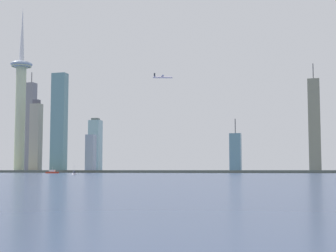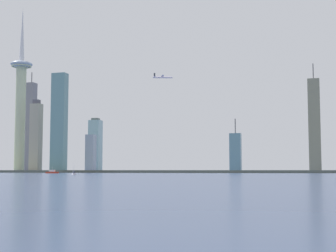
{
  "view_description": "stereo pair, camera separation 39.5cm",
  "coord_description": "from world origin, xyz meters",
  "px_view_note": "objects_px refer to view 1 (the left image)",
  "views": [
    {
      "loc": [
        181.3,
        -288.11,
        4.0
      ],
      "look_at": [
        -43.87,
        474.56,
        72.95
      ],
      "focal_mm": 54.61,
      "sensor_mm": 36.0,
      "label": 1
    },
    {
      "loc": [
        181.67,
        -288.0,
        4.0
      ],
      "look_at": [
        -43.87,
        474.56,
        72.95
      ],
      "focal_mm": 54.61,
      "sensor_mm": 36.0,
      "label": 2
    }
  ],
  "objects_px": {
    "skyscraper_3": "(31,127)",
    "boat_3": "(74,173)",
    "skyscraper_4": "(236,153)",
    "skyscraper_5": "(59,123)",
    "airplane": "(163,77)",
    "skyscraper_7": "(314,126)",
    "observation_tower": "(21,99)",
    "skyscraper_1": "(36,137)",
    "skyscraper_2": "(91,154)",
    "boat_0": "(52,172)",
    "skyscraper_6": "(95,146)"
  },
  "relations": [
    {
      "from": "boat_0",
      "to": "boat_3",
      "type": "height_order",
      "value": "boat_3"
    },
    {
      "from": "skyscraper_1",
      "to": "skyscraper_7",
      "type": "xyz_separation_m",
      "value": [
        463.73,
        85.65,
        15.86
      ]
    },
    {
      "from": "skyscraper_2",
      "to": "boat_0",
      "type": "bearing_deg",
      "value": -78.96
    },
    {
      "from": "skyscraper_4",
      "to": "skyscraper_6",
      "type": "distance_m",
      "value": 265.55
    },
    {
      "from": "skyscraper_5",
      "to": "skyscraper_1",
      "type": "bearing_deg",
      "value": 162.8
    },
    {
      "from": "observation_tower",
      "to": "skyscraper_5",
      "type": "height_order",
      "value": "observation_tower"
    },
    {
      "from": "skyscraper_1",
      "to": "observation_tower",
      "type": "bearing_deg",
      "value": 165.85
    },
    {
      "from": "skyscraper_3",
      "to": "skyscraper_5",
      "type": "xyz_separation_m",
      "value": [
        115.96,
        -100.74,
        -3.04
      ]
    },
    {
      "from": "observation_tower",
      "to": "boat_0",
      "type": "distance_m",
      "value": 290.87
    },
    {
      "from": "skyscraper_3",
      "to": "boat_3",
      "type": "distance_m",
      "value": 571.24
    },
    {
      "from": "boat_0",
      "to": "airplane",
      "type": "relative_size",
      "value": 0.58
    },
    {
      "from": "skyscraper_3",
      "to": "boat_3",
      "type": "bearing_deg",
      "value": -54.62
    },
    {
      "from": "skyscraper_4",
      "to": "boat_3",
      "type": "bearing_deg",
      "value": -98.96
    },
    {
      "from": "skyscraper_6",
      "to": "airplane",
      "type": "height_order",
      "value": "airplane"
    },
    {
      "from": "observation_tower",
      "to": "skyscraper_4",
      "type": "height_order",
      "value": "observation_tower"
    },
    {
      "from": "boat_3",
      "to": "skyscraper_4",
      "type": "bearing_deg",
      "value": 137.26
    },
    {
      "from": "skyscraper_6",
      "to": "skyscraper_5",
      "type": "bearing_deg",
      "value": -99.29
    },
    {
      "from": "observation_tower",
      "to": "skyscraper_6",
      "type": "height_order",
      "value": "observation_tower"
    },
    {
      "from": "boat_0",
      "to": "boat_3",
      "type": "bearing_deg",
      "value": -57.34
    },
    {
      "from": "skyscraper_4",
      "to": "boat_0",
      "type": "relative_size",
      "value": 5.5
    },
    {
      "from": "skyscraper_4",
      "to": "skyscraper_7",
      "type": "bearing_deg",
      "value": 5.51
    },
    {
      "from": "skyscraper_1",
      "to": "skyscraper_2",
      "type": "relative_size",
      "value": 1.96
    },
    {
      "from": "observation_tower",
      "to": "skyscraper_7",
      "type": "distance_m",
      "value": 510.58
    },
    {
      "from": "skyscraper_3",
      "to": "skyscraper_4",
      "type": "xyz_separation_m",
      "value": [
        397.94,
        -10.95,
        -53.44
      ]
    },
    {
      "from": "skyscraper_2",
      "to": "airplane",
      "type": "distance_m",
      "value": 197.45
    },
    {
      "from": "airplane",
      "to": "skyscraper_4",
      "type": "bearing_deg",
      "value": 33.49
    },
    {
      "from": "skyscraper_6",
      "to": "skyscraper_2",
      "type": "bearing_deg",
      "value": -70.76
    },
    {
      "from": "observation_tower",
      "to": "skyscraper_4",
      "type": "distance_m",
      "value": 391.42
    },
    {
      "from": "airplane",
      "to": "skyscraper_3",
      "type": "bearing_deg",
      "value": 135.72
    },
    {
      "from": "skyscraper_3",
      "to": "skyscraper_7",
      "type": "relative_size",
      "value": 1.08
    },
    {
      "from": "skyscraper_2",
      "to": "airplane",
      "type": "height_order",
      "value": "airplane"
    },
    {
      "from": "skyscraper_6",
      "to": "boat_0",
      "type": "distance_m",
      "value": 285.92
    },
    {
      "from": "skyscraper_2",
      "to": "skyscraper_3",
      "type": "height_order",
      "value": "skyscraper_3"
    },
    {
      "from": "skyscraper_5",
      "to": "skyscraper_6",
      "type": "bearing_deg",
      "value": 80.71
    },
    {
      "from": "skyscraper_6",
      "to": "skyscraper_7",
      "type": "distance_m",
      "value": 393.89
    },
    {
      "from": "skyscraper_2",
      "to": "boat_3",
      "type": "distance_m",
      "value": 426.87
    },
    {
      "from": "skyscraper_5",
      "to": "observation_tower",
      "type": "bearing_deg",
      "value": 164.06
    },
    {
      "from": "observation_tower",
      "to": "boat_0",
      "type": "bearing_deg",
      "value": -48.06
    },
    {
      "from": "skyscraper_1",
      "to": "skyscraper_4",
      "type": "height_order",
      "value": "skyscraper_1"
    },
    {
      "from": "boat_3",
      "to": "skyscraper_6",
      "type": "bearing_deg",
      "value": 168.76
    },
    {
      "from": "skyscraper_4",
      "to": "skyscraper_7",
      "type": "distance_m",
      "value": 136.15
    },
    {
      "from": "observation_tower",
      "to": "skyscraper_1",
      "type": "bearing_deg",
      "value": -14.15
    },
    {
      "from": "skyscraper_2",
      "to": "boat_3",
      "type": "height_order",
      "value": "skyscraper_2"
    },
    {
      "from": "skyscraper_3",
      "to": "airplane",
      "type": "relative_size",
      "value": 6.78
    },
    {
      "from": "skyscraper_3",
      "to": "skyscraper_6",
      "type": "height_order",
      "value": "skyscraper_3"
    },
    {
      "from": "skyscraper_4",
      "to": "skyscraper_5",
      "type": "xyz_separation_m",
      "value": [
        -281.98,
        -89.79,
        50.4
      ]
    },
    {
      "from": "skyscraper_6",
      "to": "boat_3",
      "type": "xyz_separation_m",
      "value": [
        193.65,
        -466.52,
        -47.83
      ]
    },
    {
      "from": "skyscraper_4",
      "to": "boat_3",
      "type": "relative_size",
      "value": 10.2
    },
    {
      "from": "skyscraper_5",
      "to": "skyscraper_6",
      "type": "relative_size",
      "value": 1.66
    },
    {
      "from": "skyscraper_6",
      "to": "skyscraper_7",
      "type": "bearing_deg",
      "value": -0.67
    }
  ]
}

